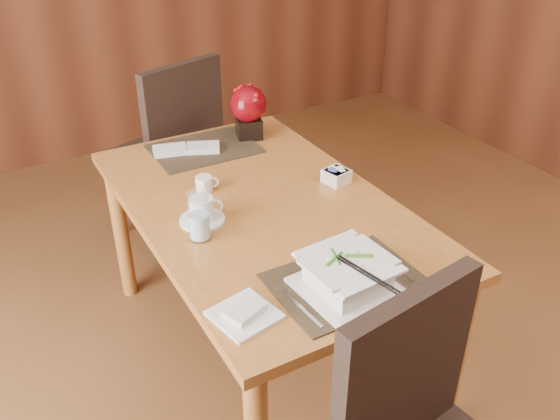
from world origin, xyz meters
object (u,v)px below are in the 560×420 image
dining_table (263,225)px  soup_setting (348,276)px  water_glass (199,216)px  coffee_cup (202,212)px  creamer_jug (204,184)px  sugar_caddy (336,176)px  far_chair (171,145)px  berry_decor (248,109)px  bread_plate (245,315)px

dining_table → soup_setting: 0.60m
soup_setting → water_glass: (-0.27, 0.48, 0.03)m
coffee_cup → creamer_jug: 0.22m
dining_table → coffee_cup: 0.28m
soup_setting → creamer_jug: (-0.13, 0.78, -0.02)m
water_glass → sugar_caddy: (0.63, 0.11, -0.06)m
sugar_caddy → far_chair: (-0.33, 1.01, -0.19)m
sugar_caddy → berry_decor: (-0.10, 0.57, 0.11)m
soup_setting → dining_table: bearing=83.9°
bread_plate → far_chair: bearing=77.5°
coffee_cup → dining_table: bearing=1.3°
creamer_jug → far_chair: bearing=97.7°
soup_setting → creamer_jug: size_ratio=3.46×
dining_table → coffee_cup: bearing=-178.7°
dining_table → sugar_caddy: size_ratio=16.64×
berry_decor → far_chair: far_chair is taller
coffee_cup → berry_decor: (0.48, 0.58, 0.10)m
far_chair → water_glass: bearing=57.2°
dining_table → water_glass: bearing=-160.3°
creamer_jug → sugar_caddy: creamer_jug is taller
dining_table → soup_setting: (-0.02, -0.58, 0.15)m
water_glass → dining_table: bearing=19.7°
sugar_caddy → berry_decor: berry_decor is taller
dining_table → water_glass: size_ratio=8.60×
dining_table → sugar_caddy: 0.36m
dining_table → bread_plate: size_ratio=8.96×
far_chair → coffee_cup: bearing=58.4°
soup_setting → water_glass: bearing=115.6°
coffee_cup → creamer_jug: coffee_cup is taller
coffee_cup → berry_decor: berry_decor is taller
dining_table → creamer_jug: bearing=127.1°
far_chair → dining_table: bearing=71.9°
coffee_cup → water_glass: 0.12m
water_glass → sugar_caddy: water_glass is taller
water_glass → far_chair: (0.29, 1.12, -0.25)m
sugar_caddy → berry_decor: size_ratio=0.37×
sugar_caddy → bread_plate: bearing=-141.4°
soup_setting → berry_decor: berry_decor is taller
coffee_cup → creamer_jug: (0.09, 0.20, -0.01)m
soup_setting → water_glass: water_glass is taller
bread_plate → far_chair: size_ratio=0.16×
dining_table → far_chair: size_ratio=1.44×
water_glass → berry_decor: size_ratio=0.72×
water_glass → berry_decor: 0.86m
far_chair → bread_plate: bearing=59.5°
creamer_jug → water_glass: bearing=-97.2°
creamer_jug → dining_table: bearing=-34.7°
sugar_caddy → creamer_jug: bearing=158.3°
soup_setting → coffee_cup: (-0.22, 0.58, -0.01)m
soup_setting → creamer_jug: soup_setting is taller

